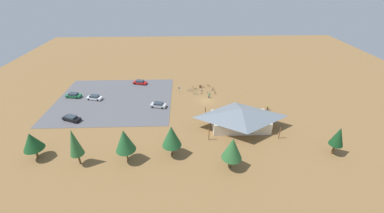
# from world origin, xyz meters

# --- Properties ---
(ground) EXTENTS (160.00, 160.00, 0.00)m
(ground) POSITION_xyz_m (0.00, 0.00, 0.00)
(ground) COLOR olive
(ground) RESTS_ON ground
(parking_lot_asphalt) EXTENTS (34.12, 29.43, 0.05)m
(parking_lot_asphalt) POSITION_xyz_m (27.51, -1.54, 0.03)
(parking_lot_asphalt) COLOR #56565B
(parking_lot_asphalt) RESTS_ON ground
(bike_pavilion) EXTENTS (16.74, 10.35, 5.30)m
(bike_pavilion) POSITION_xyz_m (-7.18, 14.11, 3.02)
(bike_pavilion) COLOR beige
(bike_pavilion) RESTS_ON ground
(trash_bin) EXTENTS (0.60, 0.60, 0.90)m
(trash_bin) POSITION_xyz_m (1.14, -9.16, 0.45)
(trash_bin) COLOR brown
(trash_bin) RESTS_ON ground
(lot_sign) EXTENTS (0.56, 0.08, 2.20)m
(lot_sign) POSITION_xyz_m (8.00, -5.03, 1.41)
(lot_sign) COLOR #99999E
(lot_sign) RESTS_ON ground
(pine_mideast) EXTENTS (3.96, 3.96, 7.02)m
(pine_mideast) POSITION_xyz_m (-2.52, 27.98, 4.73)
(pine_mideast) COLOR brown
(pine_mideast) RESTS_ON ground
(pine_center) EXTENTS (3.99, 3.99, 7.25)m
(pine_center) POSITION_xyz_m (9.14, 23.92, 4.91)
(pine_center) COLOR brown
(pine_center) RESTS_ON ground
(pine_far_west) EXTENTS (3.94, 3.94, 7.57)m
(pine_far_west) POSITION_xyz_m (18.21, 25.41, 5.19)
(pine_far_west) COLOR brown
(pine_far_west) RESTS_ON ground
(pine_west) EXTENTS (2.65, 2.65, 8.35)m
(pine_west) POSITION_xyz_m (27.59, 26.04, 5.43)
(pine_west) COLOR brown
(pine_west) RESTS_ON ground
(pine_midwest) EXTENTS (2.78, 2.78, 6.62)m
(pine_midwest) POSITION_xyz_m (-24.92, 24.70, 4.48)
(pine_midwest) COLOR brown
(pine_midwest) RESTS_ON ground
(pine_east) EXTENTS (3.95, 3.95, 6.20)m
(pine_east) POSITION_xyz_m (37.07, 23.92, 4.31)
(pine_east) COLOR brown
(pine_east) RESTS_ON ground
(bicycle_white_trailside) EXTENTS (1.06, 1.37, 0.81)m
(bicycle_white_trailside) POSITION_xyz_m (1.05, -6.98, 0.36)
(bicycle_white_trailside) COLOR black
(bicycle_white_trailside) RESTS_ON ground
(bicycle_silver_yard_right) EXTENTS (0.97, 1.54, 0.83)m
(bicycle_silver_yard_right) POSITION_xyz_m (-1.26, -4.31, 0.37)
(bicycle_silver_yard_right) COLOR black
(bicycle_silver_yard_right) RESTS_ON ground
(bicycle_red_by_bin) EXTENTS (0.99, 1.59, 0.91)m
(bicycle_red_by_bin) POSITION_xyz_m (-2.75, -7.11, 0.40)
(bicycle_red_by_bin) COLOR black
(bicycle_red_by_bin) RESTS_ON ground
(bicycle_yellow_edge_north) EXTENTS (1.41, 0.94, 0.79)m
(bicycle_yellow_edge_north) POSITION_xyz_m (3.12, -8.48, 0.35)
(bicycle_yellow_edge_north) COLOR black
(bicycle_yellow_edge_north) RESTS_ON ground
(bicycle_blue_yard_front) EXTENTS (1.70, 0.48, 0.85)m
(bicycle_blue_yard_front) POSITION_xyz_m (4.66, -6.42, 0.38)
(bicycle_blue_yard_front) COLOR black
(bicycle_blue_yard_front) RESTS_ON ground
(bicycle_purple_mid_cluster) EXTENTS (1.58, 0.88, 0.88)m
(bicycle_purple_mid_cluster) POSITION_xyz_m (0.39, -9.04, 0.39)
(bicycle_purple_mid_cluster) COLOR black
(bicycle_purple_mid_cluster) RESTS_ON ground
(bicycle_teal_edge_south) EXTENTS (1.71, 0.48, 0.79)m
(bicycle_teal_edge_south) POSITION_xyz_m (2.90, -4.07, 0.37)
(bicycle_teal_edge_south) COLOR black
(bicycle_teal_edge_south) RESTS_ON ground
(bicycle_green_yard_left) EXTENTS (1.71, 0.48, 0.81)m
(bicycle_green_yard_left) POSITION_xyz_m (2.90, -6.82, 0.37)
(bicycle_green_yard_left) COLOR black
(bicycle_green_yard_left) RESTS_ON ground
(bicycle_black_near_porch) EXTENTS (1.10, 1.33, 0.76)m
(bicycle_black_near_porch) POSITION_xyz_m (-1.74, -9.81, 0.35)
(bicycle_black_near_porch) COLOR black
(bicycle_black_near_porch) RESTS_ON ground
(bicycle_orange_yard_center) EXTENTS (0.48, 1.78, 0.92)m
(bicycle_orange_yard_center) POSITION_xyz_m (-3.23, -4.58, 0.40)
(bicycle_orange_yard_center) COLOR black
(bicycle_orange_yard_center) RESTS_ON ground
(bicycle_white_lone_east) EXTENTS (0.48, 1.65, 0.86)m
(bicycle_white_lone_east) POSITION_xyz_m (1.07, -4.82, 0.37)
(bicycle_white_lone_east) COLOR black
(bicycle_white_lone_east) RESTS_ON ground
(car_white_near_entry) EXTENTS (4.73, 2.81, 1.39)m
(car_white_near_entry) POSITION_xyz_m (33.42, -1.81, 0.74)
(car_white_near_entry) COLOR white
(car_white_near_entry) RESTS_ON parking_lot_asphalt
(car_green_second_row) EXTENTS (4.75, 2.56, 1.45)m
(car_green_second_row) POSITION_xyz_m (40.24, -3.41, 0.76)
(car_green_second_row) COLOR #1E6B3D
(car_green_second_row) RESTS_ON parking_lot_asphalt
(car_red_front_row) EXTENTS (4.89, 2.94, 1.35)m
(car_red_front_row) POSITION_xyz_m (21.47, -12.66, 0.72)
(car_red_front_row) COLOR red
(car_red_front_row) RESTS_ON parking_lot_asphalt
(car_silver_inner_stall) EXTENTS (4.64, 2.86, 1.39)m
(car_silver_inner_stall) POSITION_xyz_m (13.84, 3.48, 0.75)
(car_silver_inner_stall) COLOR #BCBCC1
(car_silver_inner_stall) RESTS_ON parking_lot_asphalt
(car_black_mid_lot) EXTENTS (5.07, 3.53, 1.38)m
(car_black_mid_lot) POSITION_xyz_m (35.64, 9.80, 0.74)
(car_black_mid_lot) COLOR black
(car_black_mid_lot) RESTS_ON parking_lot_asphalt
(visitor_by_pavilion) EXTENTS (0.36, 0.36, 1.67)m
(visitor_by_pavilion) POSITION_xyz_m (-16.70, 6.20, 0.87)
(visitor_by_pavilion) COLOR #2D3347
(visitor_by_pavilion) RESTS_ON ground
(visitor_crossing_yard) EXTENTS (0.36, 0.36, 1.72)m
(visitor_crossing_yard) POSITION_xyz_m (-1.08, -1.63, 0.90)
(visitor_crossing_yard) COLOR #2D3347
(visitor_crossing_yard) RESTS_ON ground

